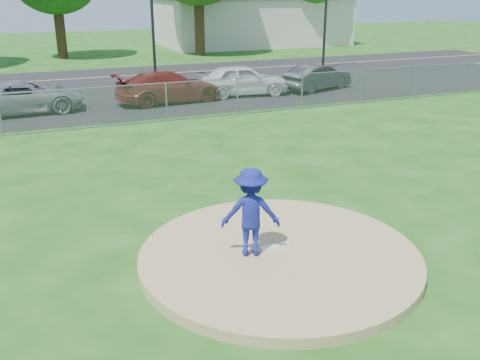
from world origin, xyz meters
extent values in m
plane|color=#164C10|center=(0.00, 10.00, 0.00)|extent=(120.00, 120.00, 0.00)
cylinder|color=tan|center=(0.00, 0.00, 0.10)|extent=(5.40, 5.40, 0.20)
cube|color=white|center=(0.00, 0.20, 0.22)|extent=(0.60, 0.15, 0.04)
cube|color=gray|center=(0.00, 12.00, 0.75)|extent=(40.00, 0.06, 1.50)
cube|color=black|center=(0.00, 16.50, 0.01)|extent=(50.00, 8.00, 0.01)
cube|color=black|center=(0.00, 24.00, 0.00)|extent=(60.00, 7.00, 0.01)
cube|color=beige|center=(16.00, 38.00, 2.00)|extent=(16.00, 9.00, 4.00)
cylinder|color=#342213|center=(-1.00, 34.00, 1.92)|extent=(0.72, 0.72, 3.85)
cylinder|color=#362313|center=(9.00, 32.00, 2.27)|extent=(0.76, 0.76, 4.55)
cylinder|color=#392315|center=(20.00, 35.00, 2.10)|extent=(0.74, 0.74, 4.20)
cylinder|color=black|center=(3.00, 22.00, 2.80)|extent=(0.16, 0.16, 5.60)
cylinder|color=black|center=(14.00, 22.00, 2.80)|extent=(0.16, 0.16, 5.60)
imported|color=navy|center=(-0.54, 0.15, 1.06)|extent=(1.26, 0.98, 1.71)
imported|color=gray|center=(-4.16, 15.60, 0.68)|extent=(4.95, 2.54, 1.34)
imported|color=maroon|center=(2.05, 15.47, 0.71)|extent=(5.04, 2.48, 1.41)
imported|color=silver|center=(5.77, 15.72, 0.76)|extent=(4.56, 2.27, 1.49)
imported|color=#2A2A2D|center=(9.85, 15.60, 0.66)|extent=(4.17, 2.60, 1.30)
camera|label=1|loc=(-4.19, -8.20, 5.00)|focal=40.00mm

